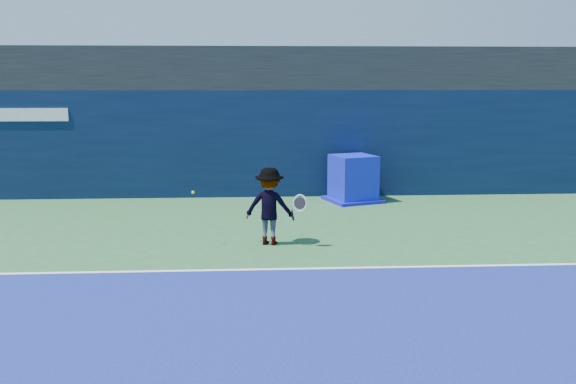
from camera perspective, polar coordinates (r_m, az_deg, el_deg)
The scene contains 7 objects.
ground at distance 8.60m, azimuth -4.71°, elevation -12.84°, with size 80.00×80.00×0.00m, color #2A5F32.
baseline at distance 11.42m, azimuth -4.36°, elevation -6.91°, with size 24.00×0.10×0.01m, color white.
stadium_band at distance 19.42m, azimuth -4.06°, elevation 10.86°, with size 36.00×3.00×1.20m, color black.
back_wall_assembly at distance 18.51m, azimuth -4.03°, elevation 4.39°, with size 36.00×1.03×3.00m.
equipment_cart at distance 17.62m, azimuth 5.81°, elevation 1.04°, with size 1.68×1.68×1.27m.
tennis_player at distance 12.97m, azimuth -1.63°, elevation -1.27°, with size 1.30×0.82×1.57m.
tennis_ball at distance 12.94m, azimuth -8.45°, elevation -0.03°, with size 0.06×0.06×0.06m.
Camera 1 is at (0.23, -7.91, 3.36)m, focal length 40.00 mm.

